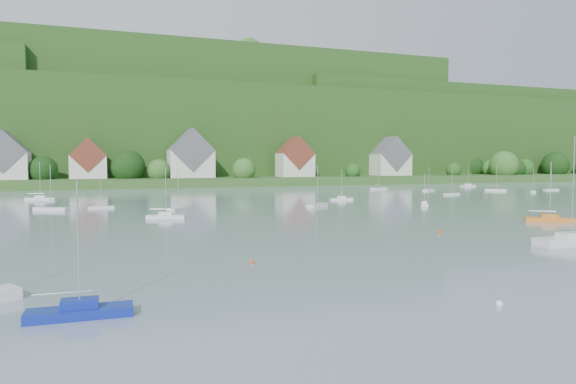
{
  "coord_description": "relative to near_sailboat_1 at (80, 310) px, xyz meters",
  "views": [
    {
      "loc": [
        -24.45,
        -0.07,
        8.71
      ],
      "look_at": [
        2.42,
        75.0,
        4.0
      ],
      "focal_mm": 31.83,
      "sensor_mm": 36.0,
      "label": 1
    }
  ],
  "objects": [
    {
      "name": "far_shore_strip",
      "position": [
        25.96,
        169.73,
        1.08
      ],
      "size": [
        600.0,
        60.0,
        3.0
      ],
      "primitive_type": "cube",
      "color": "#2D531F",
      "rests_on": "ground"
    },
    {
      "name": "forested_ridge",
      "position": [
        26.36,
        238.3,
        22.46
      ],
      "size": [
        620.0,
        181.22,
        69.89
      ],
      "color": "#193F14",
      "rests_on": "ground"
    },
    {
      "name": "village_building_0",
      "position": [
        -29.04,
        156.73,
        9.09
      ],
      "size": [
        14.0,
        10.4,
        16.0
      ],
      "color": "silver",
      "rests_on": "far_shore_strip"
    },
    {
      "name": "village_building_1",
      "position": [
        -4.04,
        158.73,
        8.33
      ],
      "size": [
        12.0,
        9.36,
        14.0
      ],
      "color": "silver",
      "rests_on": "far_shore_strip"
    },
    {
      "name": "village_building_2",
      "position": [
        30.96,
        157.73,
        9.85
      ],
      "size": [
        16.0,
        11.44,
        18.0
      ],
      "color": "silver",
      "rests_on": "far_shore_strip"
    },
    {
      "name": "village_building_3",
      "position": [
        70.96,
        155.73,
        9.01
      ],
      "size": [
        13.0,
        10.4,
        15.5
      ],
      "color": "silver",
      "rests_on": "far_shore_strip"
    },
    {
      "name": "village_building_4",
      "position": [
        115.96,
        159.73,
        9.16
      ],
      "size": [
        15.0,
        10.4,
        16.5
      ],
      "color": "silver",
      "rests_on": "far_shore_strip"
    },
    {
      "name": "near_sailboat_1",
      "position": [
        0.0,
        0.0,
        0.0
      ],
      "size": [
        5.72,
        1.73,
        7.67
      ],
      "rotation": [
        0.0,
        0.0,
        -0.02
      ],
      "color": "#102296",
      "rests_on": "ground"
    },
    {
      "name": "near_sailboat_4",
      "position": [
        47.45,
        9.63,
        0.11
      ],
      "size": [
        8.43,
        2.42,
        11.36
      ],
      "rotation": [
        0.0,
        0.0,
        -0.01
      ],
      "color": "silver",
      "rests_on": "ground"
    },
    {
      "name": "near_sailboat_5",
      "position": [
        62.07,
        26.18,
        0.03
      ],
      "size": [
        6.23,
        5.38,
        8.73
      ],
      "rotation": [
        0.0,
        0.0,
        -0.66
      ],
      "color": "orange",
      "rests_on": "ground"
    },
    {
      "name": "mooring_buoy_1",
      "position": [
        23.76,
        -6.08,
        -0.42
      ],
      "size": [
        0.46,
        0.46,
        0.46
      ],
      "primitive_type": "sphere",
      "color": "white",
      "rests_on": "ground"
    },
    {
      "name": "mooring_buoy_2",
      "position": [
        39.84,
        21.74,
        -0.42
      ],
      "size": [
        0.51,
        0.51,
        0.51
      ],
      "primitive_type": "sphere",
      "color": "#F34718",
      "rests_on": "ground"
    },
    {
      "name": "mooring_buoy_3",
      "position": [
        13.24,
        11.68,
        -0.42
      ],
      "size": [
        0.41,
        0.41,
        0.41
      ],
      "primitive_type": "sphere",
      "color": "#F34718",
      "rests_on": "ground"
    },
    {
      "name": "far_sailboat_cluster",
      "position": [
        40.31,
        83.52,
        -0.06
      ],
      "size": [
        190.43,
        70.61,
        8.71
      ],
      "color": "silver",
      "rests_on": "ground"
    }
  ]
}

